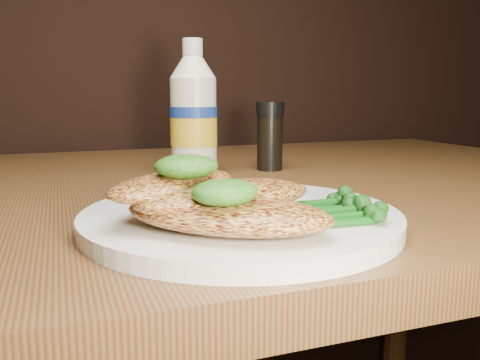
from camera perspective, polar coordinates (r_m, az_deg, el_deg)
name	(u,v)px	position (r m, az deg, el deg)	size (l,w,h in m)	color
plate	(241,218)	(0.45, 0.06, -4.37)	(0.29, 0.29, 0.01)	white
chicken_front	(227,214)	(0.38, -1.49, -3.85)	(0.17, 0.09, 0.03)	gold
chicken_mid	(225,196)	(0.41, -1.67, -1.86)	(0.16, 0.08, 0.02)	gold
chicken_back	(174,185)	(0.43, -7.51, -0.56)	(0.14, 0.07, 0.02)	gold
pesto_front	(225,192)	(0.37, -1.75, -1.41)	(0.05, 0.05, 0.02)	#083307
pesto_back	(186,166)	(0.41, -6.14, 1.55)	(0.05, 0.05, 0.02)	#083307
broccolini_bundle	(305,207)	(0.42, 7.40, -3.04)	(0.14, 0.11, 0.02)	#104C12
mayo_bottle	(193,108)	(0.74, -5.32, 8.21)	(0.07, 0.07, 0.19)	white
pepper_grinder	(270,136)	(0.77, 3.42, 4.99)	(0.04, 0.04, 0.10)	black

